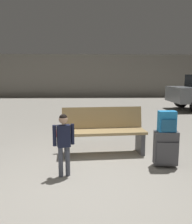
{
  "coord_description": "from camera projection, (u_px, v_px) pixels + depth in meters",
  "views": [
    {
      "loc": [
        0.09,
        -2.97,
        1.54
      ],
      "look_at": [
        0.21,
        1.3,
        0.85
      ],
      "focal_mm": 37.94,
      "sensor_mm": 36.0,
      "label": 1
    }
  ],
  "objects": [
    {
      "name": "garage_back_wall",
      "position": [
        88.0,
        76.0,
        15.64
      ],
      "size": [
        18.0,
        0.12,
        2.8
      ],
      "primitive_type": "cube",
      "color": "gray",
      "rests_on": "ground_plane"
    },
    {
      "name": "child",
      "position": [
        64.0,
        138.0,
        3.52
      ],
      "size": [
        0.31,
        0.19,
        0.96
      ],
      "color": "#4C5160",
      "rests_on": "ground_plane"
    },
    {
      "name": "backpack_bright",
      "position": [
        167.0,
        122.0,
        3.86
      ],
      "size": [
        0.28,
        0.2,
        0.34
      ],
      "color": "#268CD8",
      "rests_on": "suitcase"
    },
    {
      "name": "ground_plane",
      "position": [
        87.0,
        127.0,
        7.13
      ],
      "size": [
        18.0,
        18.0,
        0.1
      ],
      "primitive_type": "cube",
      "color": "gray"
    },
    {
      "name": "suitcase",
      "position": [
        166.0,
        148.0,
        3.93
      ],
      "size": [
        0.39,
        0.25,
        0.6
      ],
      "color": "#4C4C51",
      "rests_on": "ground_plane"
    },
    {
      "name": "bench",
      "position": [
        103.0,
        131.0,
        4.61
      ],
      "size": [
        1.64,
        0.66,
        0.89
      ],
      "color": "tan",
      "rests_on": "ground_plane"
    }
  ]
}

